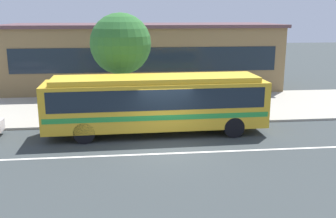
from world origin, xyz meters
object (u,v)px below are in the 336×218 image
Objects in this scene: transit_bus at (156,101)px; street_tree_near_stop at (121,44)px; pedestrian_waiting_near_sign at (259,99)px; pedestrian_walking_along_curb at (138,96)px; bus_stop_sign at (219,92)px; pedestrian_standing_by_tree at (68,104)px.

street_tree_near_stop is at bearing 115.58° from transit_bus.
transit_bus is 6.39m from pedestrian_waiting_near_sign.
pedestrian_walking_along_curb is 0.31× the size of street_tree_near_stop.
street_tree_near_stop is at bearing 170.07° from pedestrian_waiting_near_sign.
bus_stop_sign is at bearing -20.46° from pedestrian_walking_along_curb.
bus_stop_sign is 6.07m from street_tree_near_stop.
pedestrian_waiting_near_sign is 0.95× the size of pedestrian_walking_along_curb.
street_tree_near_stop reaches higher than pedestrian_standing_by_tree.
pedestrian_walking_along_curb is at bearing 102.77° from transit_bus.
transit_bus is at bearing -25.73° from pedestrian_standing_by_tree.
transit_bus is at bearing -159.87° from pedestrian_waiting_near_sign.
pedestrian_walking_along_curb reaches higher than pedestrian_standing_by_tree.
pedestrian_walking_along_curb is at bearing -0.67° from street_tree_near_stop.
pedestrian_walking_along_curb is 3.12m from street_tree_near_stop.
transit_bus is 4.64m from street_tree_near_stop.
pedestrian_standing_by_tree is 4.37m from street_tree_near_stop.
bus_stop_sign is at bearing -172.63° from pedestrian_waiting_near_sign.
street_tree_near_stop is at bearing 24.97° from pedestrian_standing_by_tree.
pedestrian_waiting_near_sign is at bearing -9.93° from street_tree_near_stop.
pedestrian_waiting_near_sign is at bearing -0.03° from pedestrian_standing_by_tree.
pedestrian_waiting_near_sign is 10.54m from pedestrian_standing_by_tree.
pedestrian_standing_by_tree is (-3.76, -1.33, -0.03)m from pedestrian_walking_along_curb.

